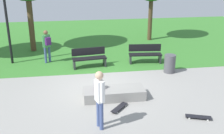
% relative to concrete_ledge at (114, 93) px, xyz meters
% --- Properties ---
extents(ground_plane, '(28.00, 28.00, 0.00)m').
position_rel_concrete_ledge_xyz_m(ground_plane, '(-0.48, 1.28, -0.19)').
color(ground_plane, gray).
extents(grass_lawn, '(26.60, 12.74, 0.01)m').
position_rel_concrete_ledge_xyz_m(grass_lawn, '(-0.48, 8.91, -0.18)').
color(grass_lawn, '#387A2D').
rests_on(grass_lawn, ground_plane).
extents(concrete_ledge, '(2.22, 0.85, 0.37)m').
position_rel_concrete_ledge_xyz_m(concrete_ledge, '(0.00, 0.00, 0.00)').
color(concrete_ledge, gray).
rests_on(concrete_ledge, ground_plane).
extents(backpack_on_ledge, '(0.34, 0.33, 0.32)m').
position_rel_concrete_ledge_xyz_m(backpack_on_ledge, '(-0.55, 0.06, 0.35)').
color(backpack_on_ledge, '#4C1E66').
rests_on(backpack_on_ledge, concrete_ledge).
extents(skater_performing_trick, '(0.28, 0.42, 1.81)m').
position_rel_concrete_ledge_xyz_m(skater_performing_trick, '(-0.72, -1.86, 0.89)').
color(skater_performing_trick, '#3F5184').
rests_on(skater_performing_trick, ground_plane).
extents(skateboard_by_ledge, '(0.67, 0.74, 0.08)m').
position_rel_concrete_ledge_xyz_m(skateboard_by_ledge, '(0.05, -0.85, -0.12)').
color(skateboard_by_ledge, black).
rests_on(skateboard_by_ledge, ground_plane).
extents(skateboard_spare, '(0.82, 0.45, 0.08)m').
position_rel_concrete_ledge_xyz_m(skateboard_spare, '(2.43, -1.82, -0.12)').
color(skateboard_spare, black).
rests_on(skateboard_spare, ground_plane).
extents(park_bench_by_oak, '(1.65, 0.67, 0.91)m').
position_rel_concrete_ledge_xyz_m(park_bench_by_oak, '(-0.66, 3.43, 0.30)').
color(park_bench_by_oak, black).
rests_on(park_bench_by_oak, ground_plane).
extents(park_bench_far_right, '(1.64, 0.62, 0.91)m').
position_rel_concrete_ledge_xyz_m(park_bench_far_right, '(2.12, 3.63, 0.30)').
color(park_bench_far_right, black).
rests_on(park_bench_far_right, ground_plane).
extents(lamp_post, '(0.28, 0.28, 4.67)m').
position_rel_concrete_ledge_xyz_m(lamp_post, '(-4.41, 4.53, 2.62)').
color(lamp_post, black).
rests_on(lamp_post, ground_plane).
extents(trash_bin, '(0.51, 0.51, 0.82)m').
position_rel_concrete_ledge_xyz_m(trash_bin, '(2.88, 2.19, 0.23)').
color(trash_bin, '#4C4C51').
rests_on(trash_bin, ground_plane).
extents(pedestrian_with_backpack, '(0.43, 0.44, 1.63)m').
position_rel_concrete_ledge_xyz_m(pedestrian_with_backpack, '(-2.65, 4.36, 0.79)').
color(pedestrian_with_backpack, '#3F5184').
rests_on(pedestrian_with_backpack, ground_plane).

